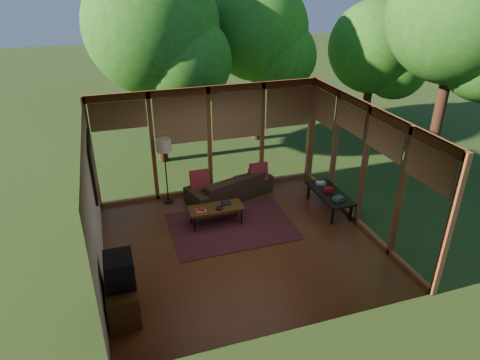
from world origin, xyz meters
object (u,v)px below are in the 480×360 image
object	(u,v)px
coffee_table	(216,209)
side_console	(329,194)
floor_lamp	(164,149)
sofa	(229,186)
media_cabinet	(122,297)
television	(119,270)

from	to	relation	value
coffee_table	side_console	distance (m)	2.70
side_console	floor_lamp	bearing A→B (deg)	156.62
sofa	side_console	xyz separation A→B (m)	(2.05, -1.31, 0.10)
media_cabinet	television	size ratio (longest dim) A/B	1.82
floor_lamp	coffee_table	distance (m)	1.88
sofa	media_cabinet	world-z (taller)	sofa
floor_lamp	side_console	xyz separation A→B (m)	(3.55, -1.53, -1.00)
sofa	television	size ratio (longest dim) A/B	3.90
media_cabinet	television	bearing A→B (deg)	0.00
coffee_table	floor_lamp	bearing A→B (deg)	122.81
sofa	coffee_table	bearing A→B (deg)	42.06
media_cabinet	television	distance (m)	0.55
media_cabinet	side_console	world-z (taller)	media_cabinet
coffee_table	television	bearing A→B (deg)	-135.06
floor_lamp	coffee_table	size ratio (longest dim) A/B	1.38
coffee_table	side_console	bearing A→B (deg)	-4.26
television	side_console	xyz separation A→B (m)	(4.85, 1.96, -0.44)
sofa	coffee_table	world-z (taller)	sofa
television	coffee_table	distance (m)	3.09
sofa	coffee_table	xyz separation A→B (m)	(-0.64, -1.11, 0.08)
media_cabinet	floor_lamp	world-z (taller)	floor_lamp
side_console	television	bearing A→B (deg)	-158.04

